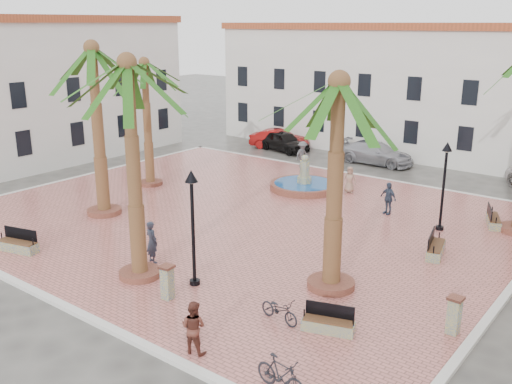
% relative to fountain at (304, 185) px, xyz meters
% --- Properties ---
extents(ground, '(120.00, 120.00, 0.00)m').
position_rel_fountain_xyz_m(ground, '(0.08, -6.03, -0.43)').
color(ground, '#56544F').
rests_on(ground, ground).
extents(plaza, '(26.00, 22.00, 0.15)m').
position_rel_fountain_xyz_m(plaza, '(0.08, -6.03, -0.36)').
color(plaza, '#C56C64').
rests_on(plaza, ground).
extents(kerb_n, '(26.30, 0.30, 0.16)m').
position_rel_fountain_xyz_m(kerb_n, '(0.08, 4.97, -0.35)').
color(kerb_n, silver).
rests_on(kerb_n, ground).
extents(kerb_s, '(26.30, 0.30, 0.16)m').
position_rel_fountain_xyz_m(kerb_s, '(0.08, -17.03, -0.35)').
color(kerb_s, silver).
rests_on(kerb_s, ground).
extents(kerb_e, '(0.30, 22.30, 0.16)m').
position_rel_fountain_xyz_m(kerb_e, '(13.08, -6.03, -0.35)').
color(kerb_e, silver).
rests_on(kerb_e, ground).
extents(kerb_w, '(0.30, 22.30, 0.16)m').
position_rel_fountain_xyz_m(kerb_w, '(-12.92, -6.03, -0.35)').
color(kerb_w, silver).
rests_on(kerb_w, ground).
extents(building_north, '(30.40, 7.40, 9.50)m').
position_rel_fountain_xyz_m(building_north, '(0.08, 13.96, 4.33)').
color(building_north, silver).
rests_on(building_north, ground).
extents(building_west, '(6.40, 24.40, 10.00)m').
position_rel_fountain_xyz_m(building_west, '(-18.91, -6.03, 4.59)').
color(building_west, silver).
rests_on(building_west, ground).
extents(fountain, '(3.99, 3.99, 2.06)m').
position_rel_fountain_xyz_m(fountain, '(0.00, 0.00, 0.00)').
color(fountain, brown).
rests_on(fountain, plaza).
extents(palm_nw, '(4.66, 4.66, 7.51)m').
position_rel_fountain_xyz_m(palm_nw, '(-7.88, -4.80, 6.12)').
color(palm_nw, brown).
rests_on(palm_nw, plaza).
extents(palm_sw, '(5.60, 5.60, 8.61)m').
position_rel_fountain_xyz_m(palm_sw, '(-5.68, -9.94, 7.01)').
color(palm_sw, brown).
rests_on(palm_sw, plaza).
extents(palm_s, '(5.20, 5.20, 8.40)m').
position_rel_fountain_xyz_m(palm_s, '(1.50, -13.87, 6.88)').
color(palm_s, brown).
rests_on(palm_s, plaza).
extents(palm_e, '(5.69, 5.69, 7.88)m').
position_rel_fountain_xyz_m(palm_e, '(7.80, -10.21, 6.29)').
color(palm_e, brown).
rests_on(palm_e, plaza).
extents(bench_s, '(1.92, 1.02, 0.97)m').
position_rel_fountain_xyz_m(bench_s, '(-4.52, -15.36, -0.01)').
color(bench_s, gray).
rests_on(bench_s, plaza).
extents(bench_se, '(1.74, 1.00, 0.88)m').
position_rel_fountain_xyz_m(bench_se, '(9.33, -13.00, -0.03)').
color(bench_se, gray).
rests_on(bench_se, plaza).
extents(bench_e, '(0.98, 1.94, 0.98)m').
position_rel_fountain_xyz_m(bench_e, '(9.73, -4.94, -0.00)').
color(bench_e, gray).
rests_on(bench_e, plaza).
extents(bench_ne, '(1.16, 1.84, 0.93)m').
position_rel_fountain_xyz_m(bench_ne, '(10.57, 0.32, -0.02)').
color(bench_ne, gray).
rests_on(bench_ne, plaza).
extents(lamppost_s, '(0.48, 0.48, 4.40)m').
position_rel_fountain_xyz_m(lamppost_s, '(3.66, -13.11, 2.70)').
color(lamppost_s, black).
rests_on(lamppost_s, plaza).
extents(lamppost_e, '(0.46, 0.46, 4.20)m').
position_rel_fountain_xyz_m(lamppost_e, '(8.75, -1.81, 2.57)').
color(lamppost_e, black).
rests_on(lamppost_e, plaza).
extents(bollard_se, '(0.50, 0.50, 1.26)m').
position_rel_fountain_xyz_m(bollard_se, '(3.70, -14.53, 0.37)').
color(bollard_se, gray).
rests_on(bollard_se, plaza).
extents(bollard_n, '(0.63, 0.63, 1.54)m').
position_rel_fountain_xyz_m(bollard_n, '(-0.46, 4.37, 0.52)').
color(bollard_n, gray).
rests_on(bollard_n, plaza).
extents(bollard_e, '(0.47, 0.47, 1.25)m').
position_rel_fountain_xyz_m(bollard_e, '(12.48, -10.71, 0.37)').
color(bollard_e, gray).
rests_on(bollard_e, plaza).
extents(litter_bin, '(0.32, 0.32, 0.62)m').
position_rel_fountain_xyz_m(litter_bin, '(6.15, -15.86, 0.03)').
color(litter_bin, black).
rests_on(litter_bin, plaza).
extents(cyclist_a, '(0.71, 0.53, 1.76)m').
position_rel_fountain_xyz_m(cyclist_a, '(0.89, -12.66, 0.60)').
color(cyclist_a, '#2C3243').
rests_on(cyclist_a, plaza).
extents(bicycle_a, '(1.62, 0.76, 0.82)m').
position_rel_fountain_xyz_m(bicycle_a, '(7.74, -13.42, 0.13)').
color(bicycle_a, black).
rests_on(bicycle_a, plaza).
extents(cyclist_b, '(0.91, 0.78, 1.64)m').
position_rel_fountain_xyz_m(cyclist_b, '(6.79, -16.43, 0.54)').
color(cyclist_b, '#592A20').
rests_on(cyclist_b, plaza).
extents(bicycle_b, '(1.75, 0.67, 1.02)m').
position_rel_fountain_xyz_m(bicycle_b, '(9.94, -16.43, 0.23)').
color(bicycle_b, black).
rests_on(bicycle_b, plaza).
extents(pedestrian_fountain_a, '(0.88, 0.77, 1.52)m').
position_rel_fountain_xyz_m(pedestrian_fountain_a, '(2.40, 1.02, 0.48)').
color(pedestrian_fountain_a, '#98735E').
rests_on(pedestrian_fountain_a, plaza).
extents(pedestrian_fountain_b, '(1.05, 0.68, 1.66)m').
position_rel_fountain_xyz_m(pedestrian_fountain_b, '(5.78, -1.16, 0.55)').
color(pedestrian_fountain_b, '#303D51').
rests_on(pedestrian_fountain_b, plaza).
extents(pedestrian_north, '(0.87, 1.25, 1.76)m').
position_rel_fountain_xyz_m(pedestrian_north, '(-3.00, 4.37, 0.60)').
color(pedestrian_north, '#4E4F53').
rests_on(pedestrian_north, plaza).
extents(car_black, '(4.80, 2.77, 1.54)m').
position_rel_fountain_xyz_m(car_black, '(-7.23, 8.25, 0.34)').
color(car_black, black).
rests_on(car_black, ground).
extents(car_red, '(4.77, 2.79, 1.49)m').
position_rel_fountain_xyz_m(car_red, '(-8.09, 8.82, 0.31)').
color(car_red, maroon).
rests_on(car_red, ground).
extents(car_silver, '(5.32, 2.21, 1.54)m').
position_rel_fountain_xyz_m(car_silver, '(0.18, 8.83, 0.34)').
color(car_silver, '#A2A2AB').
rests_on(car_silver, ground).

